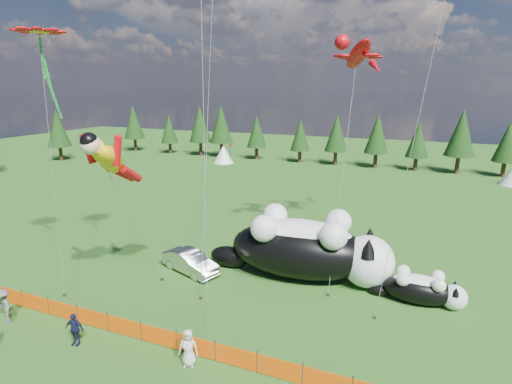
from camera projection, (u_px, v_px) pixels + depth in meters
ground at (192, 313)px, 21.59m from camera, size 160.00×160.00×0.00m
safety_fence at (159, 336)px, 18.78m from camera, size 22.06×0.06×1.10m
tree_line at (343, 140)px, 60.90m from camera, size 90.00×4.00×8.00m
festival_tents at (419, 168)px, 53.10m from camera, size 50.00×3.20×2.80m
cat_large at (308, 247)px, 25.17m from camera, size 12.02×4.87×4.34m
cat_small at (423, 289)px, 22.39m from camera, size 5.21×1.86×1.89m
car at (190, 262)px, 26.24m from camera, size 4.55×2.84×1.41m
spectator_c at (74, 329)px, 18.81m from camera, size 1.01×0.63×1.62m
spectator_d at (4, 306)px, 20.54m from camera, size 1.35×1.01×1.86m
spectator_e at (188, 348)px, 17.37m from camera, size 0.98×0.80×1.74m
superhero_kite at (111, 160)px, 21.59m from camera, size 5.34×5.46×10.05m
gecko_kite at (358, 55)px, 26.70m from camera, size 5.30×11.23×16.04m
flower_kite at (39, 34)px, 21.85m from camera, size 3.48×3.73×15.03m
diamond_kite_c at (201, 5)px, 17.57m from camera, size 2.08×3.37×16.96m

